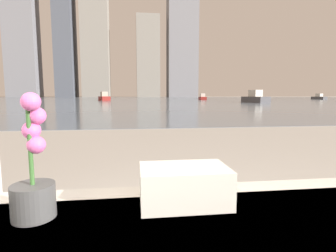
% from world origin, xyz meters
% --- Properties ---
extents(potted_orchid, '(0.12, 0.12, 0.35)m').
position_xyz_m(potted_orchid, '(-0.49, 0.77, 0.67)').
color(potted_orchid, '#4C4C4C').
rests_on(potted_orchid, bathtub).
extents(towel_stack, '(0.28, 0.18, 0.12)m').
position_xyz_m(towel_stack, '(-0.06, 0.81, 0.62)').
color(towel_stack, silver).
rests_on(towel_stack, bathtub).
extents(harbor_water, '(180.00, 110.00, 0.01)m').
position_xyz_m(harbor_water, '(0.00, 62.00, 0.01)').
color(harbor_water, slate).
rests_on(harbor_water, ground_plane).
extents(harbor_boat_0, '(1.41, 3.30, 1.20)m').
position_xyz_m(harbor_boat_0, '(12.79, 49.40, 0.43)').
color(harbor_boat_0, maroon).
rests_on(harbor_boat_0, harbor_water).
extents(harbor_boat_1, '(1.54, 3.37, 1.22)m').
position_xyz_m(harbor_boat_1, '(38.65, 51.30, 0.44)').
color(harbor_boat_1, '#4C4C51').
rests_on(harbor_boat_1, harbor_water).
extents(harbor_boat_2, '(2.38, 4.07, 1.44)m').
position_xyz_m(harbor_boat_2, '(-5.15, 44.33, 0.52)').
color(harbor_boat_2, maroon).
rests_on(harbor_boat_2, harbor_water).
extents(harbor_boat_3, '(2.00, 4.21, 1.52)m').
position_xyz_m(harbor_boat_3, '(14.33, 30.33, 0.54)').
color(harbor_boat_3, '#4C4C51').
rests_on(harbor_boat_3, harbor_water).
extents(skyline_tower_0, '(11.97, 8.85, 50.84)m').
position_xyz_m(skyline_tower_0, '(-45.89, 118.00, 25.42)').
color(skyline_tower_0, slate).
rests_on(skyline_tower_0, ground_plane).
extents(skyline_tower_1, '(7.33, 11.24, 56.76)m').
position_xyz_m(skyline_tower_1, '(-28.76, 118.00, 28.38)').
color(skyline_tower_1, '#4C515B').
rests_on(skyline_tower_1, ground_plane).
extents(skyline_tower_2, '(11.26, 8.71, 49.30)m').
position_xyz_m(skyline_tower_2, '(-16.41, 118.00, 24.65)').
color(skyline_tower_2, gray).
rests_on(skyline_tower_2, ground_plane).
extents(skyline_tower_3, '(9.93, 10.58, 34.62)m').
position_xyz_m(skyline_tower_3, '(5.90, 118.00, 17.31)').
color(skyline_tower_3, gray).
rests_on(skyline_tower_3, ground_plane).
extents(skyline_tower_4, '(12.98, 9.68, 69.39)m').
position_xyz_m(skyline_tower_4, '(21.17, 118.00, 34.70)').
color(skyline_tower_4, slate).
rests_on(skyline_tower_4, ground_plane).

